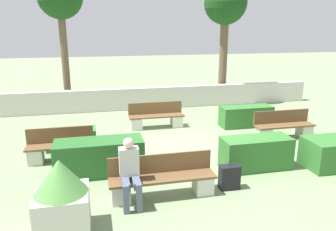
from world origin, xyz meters
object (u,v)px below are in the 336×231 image
at_px(bench_front, 162,181).
at_px(tree_center_left, 225,7).
at_px(bench_back, 284,128).
at_px(bench_left_side, 156,118).
at_px(person_seated_man, 130,169).
at_px(planter_corner_left, 62,197).
at_px(suitcase, 229,177).
at_px(bench_right_side, 60,149).
at_px(tree_leftmost, 60,0).

bearing_deg(bench_front, tree_center_left, 60.65).
xyz_separation_m(bench_front, bench_back, (4.38, 2.67, -0.01)).
relative_size(bench_left_side, person_seated_man, 1.42).
relative_size(planter_corner_left, suitcase, 1.83).
bearing_deg(bench_right_side, person_seated_man, -69.27).
height_order(planter_corner_left, tree_center_left, tree_center_left).
distance_m(bench_front, bench_left_side, 4.69).
bearing_deg(bench_right_side, suitcase, -43.60).
bearing_deg(bench_back, bench_left_side, 144.88).
distance_m(bench_right_side, bench_back, 6.56).
distance_m(bench_left_side, suitcase, 4.69).
relative_size(bench_right_side, planter_corner_left, 1.26).
distance_m(bench_front, suitcase, 1.45).
relative_size(suitcase, tree_leftmost, 0.13).
relative_size(bench_back, person_seated_man, 1.41).
bearing_deg(bench_right_side, planter_corner_left, -94.74).
bearing_deg(tree_leftmost, bench_front, -74.35).
distance_m(bench_left_side, tree_leftmost, 6.35).
distance_m(bench_front, bench_right_side, 3.20).
bearing_deg(planter_corner_left, tree_leftmost, 93.12).
height_order(bench_back, tree_leftmost, tree_leftmost).
bearing_deg(tree_leftmost, suitcase, -65.71).
bearing_deg(tree_leftmost, bench_right_side, -88.24).
bearing_deg(bench_right_side, bench_left_side, 27.34).
xyz_separation_m(bench_right_side, person_seated_man, (1.51, -2.49, 0.41)).
distance_m(bench_left_side, planter_corner_left, 6.09).
height_order(tree_leftmost, tree_center_left, tree_leftmost).
height_order(bench_back, planter_corner_left, planter_corner_left).
xyz_separation_m(person_seated_man, planter_corner_left, (-1.19, -0.72, -0.05)).
height_order(bench_left_side, tree_leftmost, tree_leftmost).
xyz_separation_m(bench_right_side, tree_center_left, (6.58, 5.49, 3.82)).
relative_size(planter_corner_left, tree_leftmost, 0.25).
bearing_deg(person_seated_man, bench_left_side, 73.33).
bearing_deg(suitcase, tree_center_left, 69.33).
relative_size(bench_front, planter_corner_left, 1.63).
bearing_deg(person_seated_man, planter_corner_left, -148.65).
bearing_deg(suitcase, tree_leftmost, 114.29).
height_order(bench_left_side, bench_back, same).
height_order(bench_right_side, bench_back, same).
xyz_separation_m(bench_front, bench_right_side, (-2.17, 2.35, -0.02)).
relative_size(bench_right_side, bench_back, 0.90).
distance_m(suitcase, tree_leftmost, 10.11).
height_order(bench_left_side, person_seated_man, person_seated_man).
xyz_separation_m(bench_right_side, bench_back, (6.56, 0.32, 0.01)).
distance_m(planter_corner_left, tree_center_left, 11.27).
bearing_deg(bench_back, bench_right_side, 176.03).
relative_size(bench_back, suitcase, 2.56).
distance_m(bench_front, planter_corner_left, 2.07).
distance_m(person_seated_man, tree_center_left, 10.05).
relative_size(tree_leftmost, tree_center_left, 1.03).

